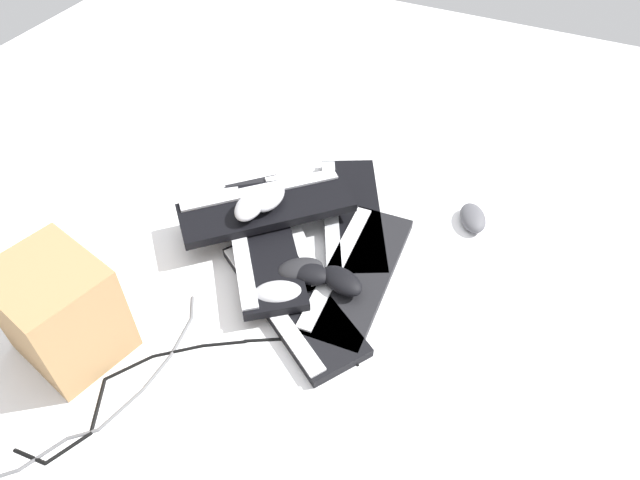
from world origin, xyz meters
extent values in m
plane|color=white|center=(0.00, 0.00, 0.00)|extent=(3.20, 3.20, 0.00)
cube|color=black|center=(0.09, 0.01, 0.01)|extent=(0.37, 0.45, 0.02)
cube|color=silver|center=(0.14, -0.02, 0.03)|extent=(0.26, 0.37, 0.01)
cube|color=black|center=(-0.04, 0.12, 0.01)|extent=(0.45, 0.18, 0.02)
cube|color=silver|center=(-0.04, 0.06, 0.03)|extent=(0.42, 0.06, 0.01)
cube|color=black|center=(-0.23, 0.02, 0.01)|extent=(0.46, 0.33, 0.02)
cube|color=#B2B5BA|center=(-0.21, -0.03, 0.03)|extent=(0.39, 0.22, 0.01)
cube|color=black|center=(-0.07, -0.14, 0.01)|extent=(0.42, 0.41, 0.02)
cube|color=silver|center=(-0.11, -0.10, 0.03)|extent=(0.33, 0.32, 0.01)
cube|color=black|center=(-0.01, -0.12, 0.04)|extent=(0.44, 0.39, 0.02)
cube|color=silver|center=(0.02, -0.17, 0.06)|extent=(0.35, 0.28, 0.01)
cube|color=black|center=(-0.10, -0.16, 0.07)|extent=(0.41, 0.42, 0.02)
cube|color=silver|center=(-0.14, -0.20, 0.09)|extent=(0.32, 0.33, 0.01)
ellipsoid|color=#B7B7BC|center=(-0.10, -0.15, 0.11)|extent=(0.11, 0.07, 0.04)
ellipsoid|color=#B7B7BC|center=(0.12, -0.01, 0.05)|extent=(0.11, 0.13, 0.04)
ellipsoid|color=#4C4C51|center=(-0.35, 0.32, 0.02)|extent=(0.13, 0.11, 0.04)
ellipsoid|color=black|center=(0.03, 0.02, 0.05)|extent=(0.07, 0.11, 0.04)
ellipsoid|color=black|center=(0.02, 0.10, 0.05)|extent=(0.10, 0.12, 0.04)
ellipsoid|color=#B7B7BC|center=(-0.05, -0.18, 0.11)|extent=(0.12, 0.08, 0.04)
ellipsoid|color=black|center=(0.03, 0.00, 0.05)|extent=(0.12, 0.13, 0.04)
cylinder|color=#59595B|center=(0.21, -0.19, 0.00)|extent=(0.06, 0.04, 0.01)
cylinder|color=#59595B|center=(0.29, -0.17, 0.00)|extent=(0.10, 0.02, 0.01)
cylinder|color=#59595B|center=(0.38, -0.16, 0.00)|extent=(0.09, 0.01, 0.01)
cylinder|color=#59595B|center=(0.48, -0.18, 0.00)|extent=(0.11, 0.03, 0.01)
cylinder|color=#59595B|center=(0.56, -0.21, 0.00)|extent=(0.05, 0.05, 0.01)
cylinder|color=#59595B|center=(0.62, -0.25, 0.00)|extent=(0.09, 0.05, 0.01)
sphere|color=#59595B|center=(0.18, -0.21, 0.00)|extent=(0.01, 0.01, 0.01)
sphere|color=#59595B|center=(0.23, -0.18, 0.00)|extent=(0.01, 0.01, 0.01)
sphere|color=#59595B|center=(0.34, -0.16, 0.00)|extent=(0.01, 0.01, 0.01)
sphere|color=#59595B|center=(0.43, -0.16, 0.00)|extent=(0.01, 0.01, 0.01)
sphere|color=#59595B|center=(0.54, -0.19, 0.00)|extent=(0.01, 0.01, 0.01)
sphere|color=#59595B|center=(0.58, -0.23, 0.00)|extent=(0.01, 0.01, 0.01)
sphere|color=#59595B|center=(0.66, -0.27, 0.00)|extent=(0.01, 0.01, 0.01)
cylinder|color=black|center=(0.15, 0.17, 0.00)|extent=(0.07, 0.09, 0.01)
cylinder|color=black|center=(0.12, 0.10, 0.00)|extent=(0.02, 0.06, 0.01)
cylinder|color=black|center=(0.16, 0.05, 0.00)|extent=(0.07, 0.03, 0.01)
cylinder|color=black|center=(0.22, 0.00, 0.00)|extent=(0.05, 0.08, 0.01)
cylinder|color=black|center=(0.26, -0.07, 0.00)|extent=(0.06, 0.08, 0.01)
cylinder|color=black|center=(0.32, -0.15, 0.00)|extent=(0.08, 0.09, 0.01)
cylinder|color=black|center=(0.40, -0.22, 0.00)|extent=(0.09, 0.06, 0.01)
cylinder|color=black|center=(0.50, -0.22, 0.00)|extent=(0.11, 0.06, 0.01)
cylinder|color=black|center=(0.59, -0.22, 0.00)|extent=(0.09, 0.04, 0.01)
cylinder|color=black|center=(0.63, -0.27, 0.00)|extent=(0.01, 0.07, 0.01)
sphere|color=black|center=(0.19, 0.21, 0.00)|extent=(0.01, 0.01, 0.01)
sphere|color=black|center=(0.12, 0.12, 0.00)|extent=(0.01, 0.01, 0.01)
sphere|color=black|center=(0.13, 0.07, 0.00)|extent=(0.01, 0.01, 0.01)
sphere|color=black|center=(0.20, 0.04, 0.00)|extent=(0.01, 0.01, 0.01)
sphere|color=black|center=(0.24, -0.03, 0.00)|extent=(0.01, 0.01, 0.01)
sphere|color=black|center=(0.29, -0.11, 0.00)|extent=(0.01, 0.01, 0.01)
sphere|color=black|center=(0.36, -0.20, 0.00)|extent=(0.01, 0.01, 0.01)
sphere|color=black|center=(0.44, -0.25, 0.00)|extent=(0.01, 0.01, 0.01)
sphere|color=black|center=(0.55, -0.20, 0.00)|extent=(0.01, 0.01, 0.01)
sphere|color=black|center=(0.63, -0.23, 0.00)|extent=(0.01, 0.01, 0.01)
sphere|color=black|center=(0.64, -0.30, 0.00)|extent=(0.01, 0.01, 0.01)
cube|color=#9E774C|center=(0.40, -0.36, 0.12)|extent=(0.23, 0.25, 0.24)
camera|label=1|loc=(0.82, 0.42, 1.05)|focal=32.00mm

